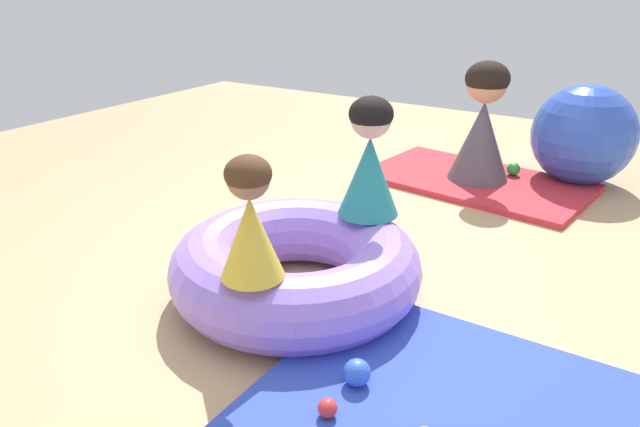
% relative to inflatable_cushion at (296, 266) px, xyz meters
% --- Properties ---
extents(ground_plane, '(8.00, 8.00, 0.00)m').
position_rel_inflatable_cushion_xyz_m(ground_plane, '(0.09, 0.04, -0.16)').
color(ground_plane, tan).
extents(gym_mat_center_rear, '(1.54, 1.03, 0.04)m').
position_rel_inflatable_cushion_xyz_m(gym_mat_center_rear, '(0.19, 1.91, -0.14)').
color(gym_mat_center_rear, red).
rests_on(gym_mat_center_rear, ground).
extents(inflatable_cushion, '(1.10, 1.10, 0.32)m').
position_rel_inflatable_cushion_xyz_m(inflatable_cushion, '(0.00, 0.00, 0.00)').
color(inflatable_cushion, '#9975EA').
rests_on(inflatable_cushion, ground).
extents(child_in_yellow, '(0.33, 0.33, 0.47)m').
position_rel_inflatable_cushion_xyz_m(child_in_yellow, '(0.08, -0.39, 0.38)').
color(child_in_yellow, yellow).
rests_on(child_in_yellow, inflatable_cushion).
extents(child_in_teal, '(0.35, 0.35, 0.55)m').
position_rel_inflatable_cushion_xyz_m(child_in_teal, '(0.16, 0.37, 0.42)').
color(child_in_teal, teal).
rests_on(child_in_teal, inflatable_cushion).
extents(adult_seated, '(0.57, 0.57, 0.79)m').
position_rel_inflatable_cushion_xyz_m(adult_seated, '(0.19, 1.91, 0.27)').
color(adult_seated, '#4C4751').
rests_on(adult_seated, gym_mat_center_rear).
extents(play_ball_blue, '(0.10, 0.10, 0.10)m').
position_rel_inflatable_cushion_xyz_m(play_ball_blue, '(0.54, -0.42, -0.07)').
color(play_ball_blue, blue).
rests_on(play_ball_blue, gym_mat_far_left).
extents(play_ball_green, '(0.09, 0.09, 0.09)m').
position_rel_inflatable_cushion_xyz_m(play_ball_green, '(0.38, 2.11, -0.07)').
color(play_ball_green, green).
rests_on(play_ball_green, gym_mat_center_rear).
extents(play_ball_red, '(0.06, 0.06, 0.06)m').
position_rel_inflatable_cushion_xyz_m(play_ball_red, '(0.54, -0.61, -0.09)').
color(play_ball_red, red).
rests_on(play_ball_red, gym_mat_far_left).
extents(exercise_ball_large, '(0.68, 0.68, 0.68)m').
position_rel_inflatable_cushion_xyz_m(exercise_ball_large, '(0.76, 2.30, 0.18)').
color(exercise_ball_large, blue).
rests_on(exercise_ball_large, ground).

